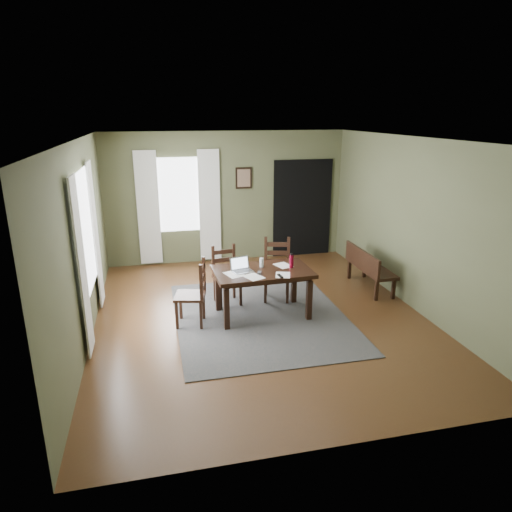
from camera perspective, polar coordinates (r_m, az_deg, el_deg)
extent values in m
cube|color=#492C16|center=(7.21, 0.54, -7.58)|extent=(5.00, 6.00, 0.01)
cube|color=#515537|center=(9.62, -3.63, 7.31)|extent=(5.00, 0.02, 2.70)
cube|color=#515537|center=(4.05, 10.59, -7.68)|extent=(5.00, 0.02, 2.70)
cube|color=#515537|center=(6.64, -20.91, 1.48)|extent=(0.02, 6.00, 2.70)
cube|color=#515537|center=(7.70, 19.01, 3.79)|extent=(0.02, 6.00, 2.70)
cube|color=white|center=(6.53, 0.61, 14.43)|extent=(5.00, 6.00, 0.02)
cube|color=#3A3A3A|center=(7.20, 0.54, -7.50)|extent=(2.60, 3.20, 0.01)
cube|color=black|center=(6.98, 0.83, -1.98)|extent=(1.51, 0.94, 0.06)
cube|color=black|center=(7.00, 0.82, -2.40)|extent=(1.35, 0.78, 0.05)
cube|color=black|center=(6.68, -3.70, -6.61)|extent=(0.08, 0.08, 0.63)
cube|color=black|center=(7.30, -4.79, -4.45)|extent=(0.08, 0.08, 0.63)
cube|color=black|center=(7.02, 6.65, -5.46)|extent=(0.08, 0.08, 0.63)
cube|color=black|center=(7.61, 4.75, -3.52)|extent=(0.08, 0.08, 0.63)
cube|color=black|center=(6.84, -8.26, -4.97)|extent=(0.52, 0.52, 0.04)
cube|color=black|center=(7.12, -9.39, -6.14)|extent=(0.05, 0.05, 0.43)
cube|color=black|center=(7.07, -6.55, -6.19)|extent=(0.05, 0.05, 0.43)
cube|color=black|center=(6.80, -9.86, -7.33)|extent=(0.05, 0.05, 0.43)
cube|color=black|center=(6.75, -6.88, -7.39)|extent=(0.05, 0.05, 0.43)
cube|color=black|center=(6.88, -6.52, -2.24)|extent=(0.06, 0.06, 0.54)
cube|color=black|center=(6.54, -6.88, -3.34)|extent=(0.06, 0.06, 0.54)
cube|color=black|center=(6.76, -6.65, -3.93)|extent=(0.10, 0.32, 0.07)
cube|color=black|center=(6.71, -6.69, -2.78)|extent=(0.10, 0.32, 0.07)
cube|color=black|center=(6.66, -6.73, -1.60)|extent=(0.10, 0.32, 0.07)
cube|color=black|center=(7.51, -3.61, -2.85)|extent=(0.47, 0.47, 0.04)
cube|color=black|center=(7.40, -4.44, -5.07)|extent=(0.05, 0.05, 0.41)
cube|color=black|center=(7.70, -5.16, -4.16)|extent=(0.05, 0.05, 0.41)
cube|color=black|center=(7.49, -1.94, -4.73)|extent=(0.05, 0.05, 0.41)
cube|color=black|center=(7.79, -2.76, -3.84)|extent=(0.05, 0.05, 0.41)
cube|color=black|center=(7.55, -5.38, -0.63)|extent=(0.05, 0.05, 0.52)
cube|color=black|center=(7.65, -2.79, -0.33)|extent=(0.05, 0.05, 0.52)
cube|color=black|center=(7.64, -4.05, -1.48)|extent=(0.31, 0.07, 0.07)
cube|color=black|center=(7.60, -4.07, -0.48)|extent=(0.31, 0.07, 0.07)
cube|color=black|center=(7.55, -4.10, 0.53)|extent=(0.31, 0.07, 0.07)
cube|color=black|center=(7.67, 2.61, -2.14)|extent=(0.56, 0.56, 0.04)
cube|color=black|center=(7.59, 1.19, -4.30)|extent=(0.05, 0.05, 0.44)
cube|color=black|center=(7.93, 1.27, -3.32)|extent=(0.05, 0.05, 0.44)
cube|color=black|center=(7.58, 3.96, -4.35)|extent=(0.05, 0.05, 0.44)
cube|color=black|center=(7.93, 3.92, -3.36)|extent=(0.05, 0.05, 0.44)
cube|color=black|center=(7.77, 1.22, 0.41)|extent=(0.06, 0.06, 0.56)
cube|color=black|center=(7.77, 4.08, 0.37)|extent=(0.06, 0.06, 0.56)
cube|color=black|center=(7.82, 2.64, -0.67)|extent=(0.33, 0.12, 0.08)
cube|color=black|center=(7.77, 2.65, 0.39)|extent=(0.33, 0.12, 0.08)
cube|color=black|center=(7.73, 2.67, 1.45)|extent=(0.33, 0.12, 0.08)
cube|color=black|center=(8.44, 14.17, -1.42)|extent=(0.42, 1.30, 0.06)
cube|color=black|center=(8.13, 16.80, -3.95)|extent=(0.06, 0.06, 0.36)
cube|color=black|center=(7.98, 14.82, -4.18)|extent=(0.06, 0.06, 0.36)
cube|color=black|center=(9.05, 13.40, -1.48)|extent=(0.06, 0.06, 0.36)
cube|color=black|center=(8.91, 11.58, -1.64)|extent=(0.06, 0.06, 0.36)
cube|color=black|center=(8.31, 13.12, -0.31)|extent=(0.05, 1.30, 0.31)
cube|color=#B7B7BC|center=(6.89, -1.69, -1.94)|extent=(0.35, 0.28, 0.02)
cube|color=#B7B7BC|center=(6.95, -2.08, -0.87)|extent=(0.31, 0.12, 0.20)
cube|color=silver|center=(6.94, -2.06, -0.89)|extent=(0.27, 0.10, 0.16)
cube|color=#3F3F42|center=(6.88, -1.66, -1.90)|extent=(0.28, 0.18, 0.00)
cube|color=#3F3F42|center=(6.81, 0.43, -2.10)|extent=(0.08, 0.10, 0.03)
cube|color=black|center=(6.70, 3.04, -2.52)|extent=(0.06, 0.16, 0.02)
cylinder|color=silver|center=(7.08, 0.71, -0.82)|extent=(0.09, 0.09, 0.14)
cylinder|color=maroon|center=(7.07, 4.44, -0.67)|extent=(0.09, 0.09, 0.20)
cylinder|color=black|center=(7.04, 4.47, 0.22)|extent=(0.05, 0.05, 0.03)
cube|color=white|center=(6.79, -2.73, -2.29)|extent=(0.33, 0.37, 0.00)
cube|color=white|center=(6.77, 3.37, -2.38)|extent=(0.28, 0.32, 0.00)
cube|color=white|center=(7.18, 3.43, -1.18)|extent=(0.30, 0.34, 0.00)
cube|color=white|center=(6.68, -0.31, -2.63)|extent=(0.33, 0.36, 0.00)
cube|color=white|center=(6.80, -20.55, 2.77)|extent=(0.01, 1.30, 1.70)
cube|color=white|center=(9.47, -9.64, 7.54)|extent=(1.00, 0.01, 1.50)
cube|color=silver|center=(6.09, -20.92, -1.41)|extent=(0.03, 0.48, 2.30)
cube|color=silver|center=(7.65, -19.41, 2.50)|extent=(0.03, 0.48, 2.30)
cube|color=silver|center=(9.47, -13.32, 5.78)|extent=(0.44, 0.03, 2.30)
cube|color=silver|center=(9.54, -5.82, 6.24)|extent=(0.44, 0.03, 2.30)
cube|color=black|center=(9.59, -1.55, 9.72)|extent=(0.34, 0.03, 0.44)
cube|color=brown|center=(9.57, -1.53, 9.71)|extent=(0.27, 0.01, 0.36)
cube|color=black|center=(10.04, 5.81, 5.94)|extent=(1.30, 0.03, 2.10)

